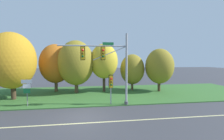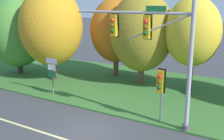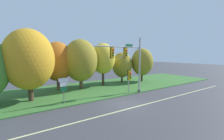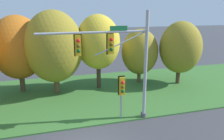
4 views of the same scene
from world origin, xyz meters
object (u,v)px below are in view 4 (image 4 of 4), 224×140
object	(u,v)px
tree_mid_verge	(54,47)
tree_furthest_back	(180,48)
traffic_signal_mast	(119,56)
pedestrian_signal_near_kerb	(122,88)
tree_right_far	(140,52)
tree_behind_signpost	(18,48)
tree_tall_centre	(98,42)

from	to	relation	value
tree_mid_verge	tree_furthest_back	xyz separation A→B (m)	(11.96, -0.72, -0.49)
traffic_signal_mast	tree_furthest_back	world-z (taller)	traffic_signal_mast
pedestrian_signal_near_kerb	tree_furthest_back	size ratio (longest dim) A/B	0.49
traffic_signal_mast	tree_right_far	xyz separation A→B (m)	(4.46, 7.17, -1.30)
tree_right_far	traffic_signal_mast	bearing A→B (deg)	-121.92
pedestrian_signal_near_kerb	tree_behind_signpost	bearing A→B (deg)	133.42
tree_behind_signpost	tree_mid_verge	distance (m)	3.25
tree_right_far	tree_furthest_back	distance (m)	3.97
traffic_signal_mast	tree_mid_verge	distance (m)	7.53
tree_mid_verge	tree_right_far	distance (m)	8.36
tree_behind_signpost	tree_furthest_back	world-z (taller)	tree_behind_signpost
tree_behind_signpost	tree_mid_verge	world-z (taller)	tree_mid_verge
traffic_signal_mast	pedestrian_signal_near_kerb	world-z (taller)	traffic_signal_mast
pedestrian_signal_near_kerb	tree_mid_verge	xyz separation A→B (m)	(-4.08, 6.30, 1.97)
pedestrian_signal_near_kerb	tree_furthest_back	distance (m)	9.76
traffic_signal_mast	tree_furthest_back	xyz separation A→B (m)	(8.15, 5.77, -0.79)
tree_mid_verge	tree_behind_signpost	bearing A→B (deg)	158.25
pedestrian_signal_near_kerb	tree_behind_signpost	distance (m)	10.49
tree_behind_signpost	tree_tall_centre	size ratio (longest dim) A/B	0.99
tree_tall_centre	tree_furthest_back	distance (m)	8.12
traffic_signal_mast	pedestrian_signal_near_kerb	bearing A→B (deg)	35.12
pedestrian_signal_near_kerb	tree_mid_verge	bearing A→B (deg)	122.96
tree_right_far	pedestrian_signal_near_kerb	bearing A→B (deg)	-120.99
tree_behind_signpost	tree_mid_verge	bearing A→B (deg)	-21.75
tree_tall_centre	tree_right_far	world-z (taller)	tree_tall_centre
traffic_signal_mast	tree_behind_signpost	size ratio (longest dim) A/B	1.06
traffic_signal_mast	tree_tall_centre	bearing A→B (deg)	89.08
traffic_signal_mast	tree_tall_centre	size ratio (longest dim) A/B	1.05
traffic_signal_mast	tree_mid_verge	xyz separation A→B (m)	(-3.81, 6.49, -0.30)
tree_mid_verge	tree_furthest_back	size ratio (longest dim) A/B	1.17
tree_tall_centre	traffic_signal_mast	bearing A→B (deg)	-90.92
traffic_signal_mast	tree_behind_signpost	world-z (taller)	traffic_signal_mast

